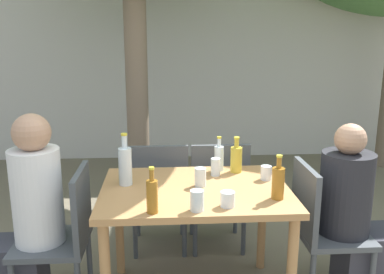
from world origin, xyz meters
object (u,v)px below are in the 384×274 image
at_px(patio_chair_1, 321,224).
at_px(amber_bottle_2, 152,195).
at_px(oil_cruet_4, 236,159).
at_px(drinking_glass_4, 215,167).
at_px(drinking_glass_1, 266,173).
at_px(drinking_glass_3, 228,199).
at_px(amber_bottle_1, 278,182).
at_px(patio_chair_2, 159,191).
at_px(drinking_glass_0, 197,201).
at_px(patio_chair_3, 218,189).
at_px(dining_table_front, 195,203).
at_px(person_seated_0, 25,225).
at_px(drinking_glass_2, 200,177).
at_px(water_bottle_0, 125,165).
at_px(patio_chair_0, 65,231).
at_px(water_bottle_3, 219,157).
at_px(person_seated_1, 357,222).

distance_m(patio_chair_1, amber_bottle_2, 1.18).
bearing_deg(oil_cruet_4, drinking_glass_4, -157.61).
height_order(drinking_glass_1, drinking_glass_3, drinking_glass_1).
height_order(amber_bottle_1, amber_bottle_2, amber_bottle_1).
bearing_deg(drinking_glass_4, patio_chair_1, -19.31).
distance_m(patio_chair_2, drinking_glass_0, 1.08).
relative_size(patio_chair_2, drinking_glass_4, 7.70).
height_order(patio_chair_3, drinking_glass_3, patio_chair_3).
height_order(dining_table_front, person_seated_0, person_seated_0).
bearing_deg(patio_chair_3, oil_cruet_4, 100.96).
bearing_deg(drinking_glass_2, water_bottle_0, 172.82).
bearing_deg(drinking_glass_0, patio_chair_1, 22.64).
height_order(patio_chair_0, patio_chair_3, same).
xyz_separation_m(water_bottle_0, amber_bottle_1, (0.89, -0.29, -0.03)).
bearing_deg(drinking_glass_0, person_seated_0, 161.46).
bearing_deg(patio_chair_0, drinking_glass_1, 95.45).
bearing_deg(patio_chair_1, amber_bottle_2, 108.43).
relative_size(patio_chair_3, oil_cruet_4, 3.66).
distance_m(water_bottle_0, drinking_glass_2, 0.48).
bearing_deg(patio_chair_1, oil_cruet_4, 60.11).
bearing_deg(person_seated_0, drinking_glass_2, 91.65).
relative_size(drinking_glass_3, drinking_glass_4, 0.73).
bearing_deg(amber_bottle_1, water_bottle_3, 116.68).
bearing_deg(drinking_glass_3, water_bottle_0, 146.48).
bearing_deg(oil_cruet_4, water_bottle_0, -164.59).
bearing_deg(drinking_glass_1, water_bottle_0, -177.95).
xyz_separation_m(person_seated_1, drinking_glass_0, (-1.07, -0.34, 0.32)).
bearing_deg(person_seated_0, person_seated_1, 90.00).
bearing_deg(amber_bottle_2, person_seated_0, 155.81).
bearing_deg(amber_bottle_1, drinking_glass_1, 88.29).
distance_m(dining_table_front, person_seated_0, 1.05).
height_order(water_bottle_0, amber_bottle_1, water_bottle_0).
distance_m(person_seated_0, drinking_glass_3, 1.26).
distance_m(dining_table_front, drinking_glass_0, 0.38).
xyz_separation_m(person_seated_1, drinking_glass_4, (-0.90, 0.23, 0.32)).
bearing_deg(drinking_glass_4, person_seated_0, -169.10).
relative_size(dining_table_front, drinking_glass_2, 9.85).
bearing_deg(patio_chair_1, person_seated_0, 90.00).
relative_size(water_bottle_0, drinking_glass_2, 2.82).
bearing_deg(water_bottle_0, drinking_glass_2, -7.18).
distance_m(amber_bottle_1, drinking_glass_2, 0.49).
distance_m(patio_chair_1, patio_chair_2, 1.23).
relative_size(amber_bottle_2, drinking_glass_4, 2.16).
height_order(person_seated_0, drinking_glass_3, person_seated_0).
height_order(person_seated_0, water_bottle_3, person_seated_0).
height_order(oil_cruet_4, drinking_glass_0, oil_cruet_4).
relative_size(patio_chair_3, drinking_glass_1, 9.78).
bearing_deg(patio_chair_3, person_seated_0, 27.31).
relative_size(dining_table_front, patio_chair_3, 1.28).
height_order(patio_chair_1, amber_bottle_2, amber_bottle_2).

